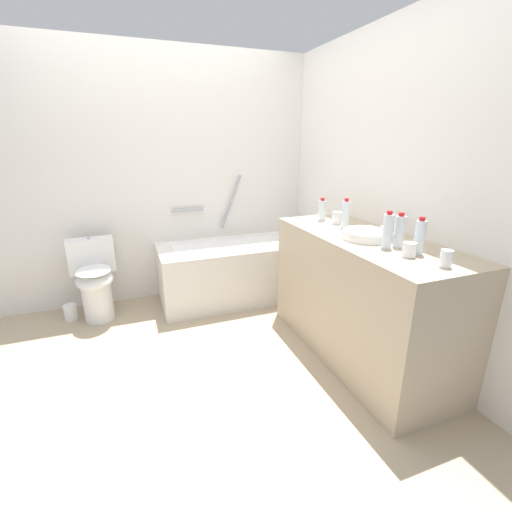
% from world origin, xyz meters
% --- Properties ---
extents(ground_plane, '(3.92, 3.92, 0.00)m').
position_xyz_m(ground_plane, '(0.00, 0.00, 0.00)').
color(ground_plane, tan).
extents(wall_back_tiled, '(3.32, 0.10, 2.33)m').
position_xyz_m(wall_back_tiled, '(0.00, 1.26, 1.16)').
color(wall_back_tiled, white).
rests_on(wall_back_tiled, ground_plane).
extents(wall_right_mirror, '(0.10, 2.81, 2.33)m').
position_xyz_m(wall_right_mirror, '(1.51, 0.00, 1.16)').
color(wall_right_mirror, white).
rests_on(wall_right_mirror, ground_plane).
extents(bathtub, '(1.54, 0.67, 1.19)m').
position_xyz_m(bathtub, '(0.65, 0.87, 0.30)').
color(bathtub, silver).
rests_on(bathtub, ground_plane).
extents(toilet, '(0.39, 0.51, 0.71)m').
position_xyz_m(toilet, '(-0.67, 0.90, 0.37)').
color(toilet, white).
rests_on(toilet, ground_plane).
extents(vanity_counter, '(0.61, 1.53, 0.90)m').
position_xyz_m(vanity_counter, '(1.16, -0.38, 0.45)').
color(vanity_counter, tan).
rests_on(vanity_counter, ground_plane).
extents(sink_basin, '(0.32, 0.32, 0.06)m').
position_xyz_m(sink_basin, '(1.12, -0.43, 0.93)').
color(sink_basin, white).
rests_on(sink_basin, vanity_counter).
extents(sink_faucet, '(0.11, 0.15, 0.08)m').
position_xyz_m(sink_faucet, '(1.31, -0.43, 0.93)').
color(sink_faucet, '#B8B8BD').
rests_on(sink_faucet, vanity_counter).
extents(water_bottle_0, '(0.06, 0.06, 0.22)m').
position_xyz_m(water_bottle_0, '(1.18, -0.80, 1.00)').
color(water_bottle_0, silver).
rests_on(water_bottle_0, vanity_counter).
extents(water_bottle_1, '(0.06, 0.06, 0.21)m').
position_xyz_m(water_bottle_1, '(1.18, -0.65, 1.00)').
color(water_bottle_1, silver).
rests_on(water_bottle_1, vanity_counter).
extents(water_bottle_2, '(0.06, 0.06, 0.19)m').
position_xyz_m(water_bottle_2, '(1.13, 0.16, 0.98)').
color(water_bottle_2, silver).
rests_on(water_bottle_2, vanity_counter).
extents(water_bottle_3, '(0.06, 0.06, 0.23)m').
position_xyz_m(water_bottle_3, '(1.10, -0.64, 1.00)').
color(water_bottle_3, silver).
rests_on(water_bottle_3, vanity_counter).
extents(water_bottle_4, '(0.06, 0.06, 0.22)m').
position_xyz_m(water_bottle_4, '(1.15, -0.12, 1.00)').
color(water_bottle_4, silver).
rests_on(water_bottle_4, vanity_counter).
extents(drinking_glass_0, '(0.07, 0.07, 0.08)m').
position_xyz_m(drinking_glass_0, '(1.10, -0.82, 0.94)').
color(drinking_glass_0, white).
rests_on(drinking_glass_0, vanity_counter).
extents(drinking_glass_1, '(0.06, 0.06, 0.09)m').
position_xyz_m(drinking_glass_1, '(1.15, -1.02, 0.94)').
color(drinking_glass_1, white).
rests_on(drinking_glass_1, vanity_counter).
extents(drinking_glass_2, '(0.08, 0.08, 0.10)m').
position_xyz_m(drinking_glass_2, '(1.18, 0.02, 0.95)').
color(drinking_glass_2, white).
rests_on(drinking_glass_2, vanity_counter).
extents(toilet_paper_roll, '(0.11, 0.11, 0.14)m').
position_xyz_m(toilet_paper_roll, '(-0.90, 0.94, 0.07)').
color(toilet_paper_roll, white).
rests_on(toilet_paper_roll, ground_plane).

